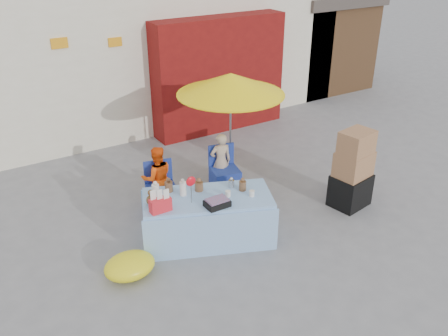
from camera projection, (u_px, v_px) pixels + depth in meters
ground at (240, 243)px, 7.25m from camera, size 80.00×80.00×0.00m
market_table at (207, 217)px, 7.18m from camera, size 2.15×1.59×1.18m
chair_left at (162, 197)px, 7.99m from camera, size 0.57×0.56×0.85m
chair_right at (225, 179)px, 8.58m from camera, size 0.57×0.56×0.85m
vendor_orange at (157, 178)px, 7.95m from camera, size 0.62×0.53×1.12m
vendor_beige at (221, 162)px, 8.55m from camera, size 0.44×0.34×1.08m
umbrella at (231, 84)px, 8.19m from camera, size 1.90×1.90×2.09m
box_stack at (353, 172)px, 7.97m from camera, size 0.70×0.61×1.38m
tarp_bundle at (130, 266)px, 6.50m from camera, size 0.88×0.81×0.32m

